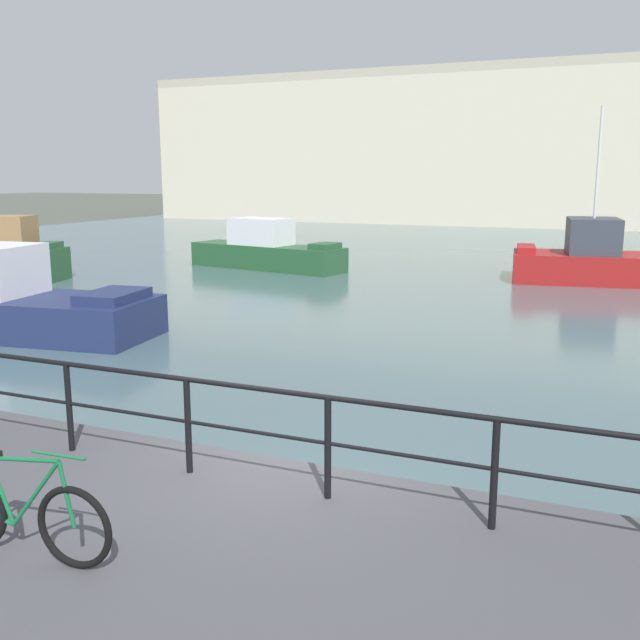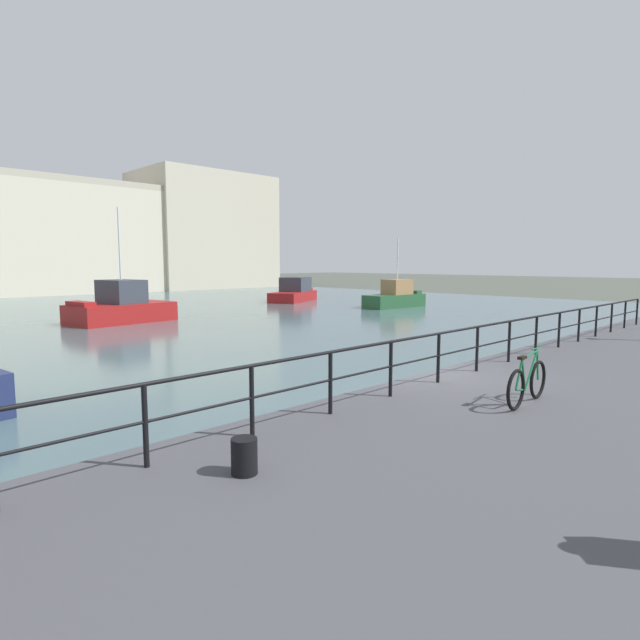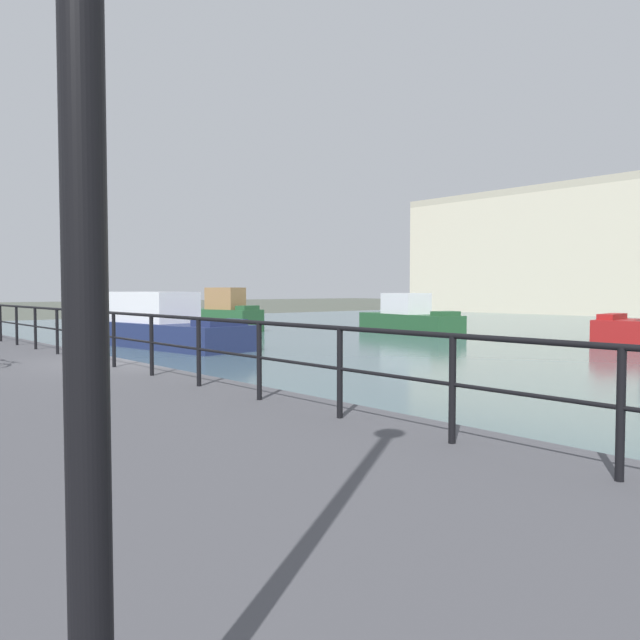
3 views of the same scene
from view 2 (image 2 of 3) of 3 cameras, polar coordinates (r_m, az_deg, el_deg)
name	(u,v)px [view 2 (image 2 of 3)]	position (r m, az deg, el deg)	size (l,w,h in m)	color
ground_plane	(427,409)	(12.49, 11.85, -9.64)	(240.00, 240.00, 0.00)	#4C5147
water_basin	(37,315)	(38.34, -28.91, 0.48)	(80.00, 60.00, 0.01)	#476066
harbor_building	(34,236)	(64.47, -29.21, 8.16)	(73.56, 11.80, 15.17)	beige
moored_harbor_tender	(121,307)	(31.53, -21.26, 1.34)	(5.99, 3.69, 6.54)	maroon
moored_blue_motorboat	(395,297)	(39.87, 8.38, 2.56)	(5.36, 2.22, 5.26)	#23512D
moored_small_launch	(294,292)	(45.97, -2.88, 3.16)	(6.41, 4.89, 2.12)	maroon
quay_railing	(494,337)	(13.21, 18.80, -1.75)	(24.48, 0.07, 1.08)	black
parked_bicycle	(527,383)	(9.96, 22.06, -6.50)	(1.77, 0.17, 0.98)	black
mooring_bollard	(244,456)	(6.43, -8.42, -14.74)	(0.32, 0.32, 0.44)	black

